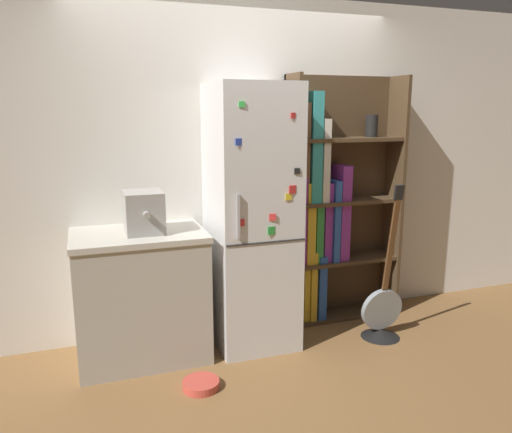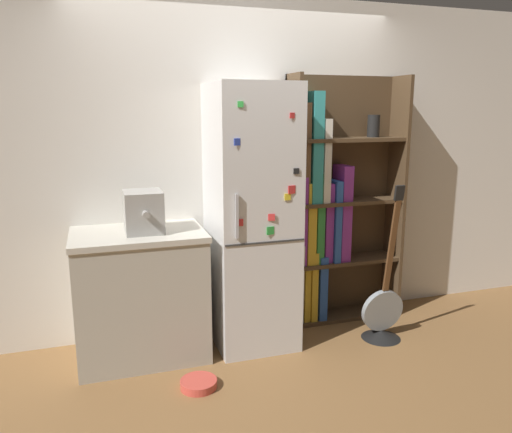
{
  "view_description": "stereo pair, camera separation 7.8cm",
  "coord_description": "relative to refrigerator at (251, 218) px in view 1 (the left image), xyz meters",
  "views": [
    {
      "loc": [
        -1.16,
        -3.29,
        1.75
      ],
      "look_at": [
        0.04,
        0.15,
        0.97
      ],
      "focal_mm": 35.0,
      "sensor_mm": 36.0,
      "label": 1
    },
    {
      "loc": [
        -1.09,
        -3.32,
        1.75
      ],
      "look_at": [
        0.04,
        0.15,
        0.97
      ],
      "focal_mm": 35.0,
      "sensor_mm": 36.0,
      "label": 2
    }
  ],
  "objects": [
    {
      "name": "wall_back",
      "position": [
        0.0,
        0.35,
        0.33
      ],
      "size": [
        8.0,
        0.05,
        2.6
      ],
      "color": "white",
      "rests_on": "ground_plane"
    },
    {
      "name": "guitar",
      "position": [
        0.97,
        -0.31,
        -0.8
      ],
      "size": [
        0.34,
        0.3,
        1.23
      ],
      "color": "black",
      "rests_on": "ground_plane"
    },
    {
      "name": "refrigerator",
      "position": [
        0.0,
        0.0,
        0.0
      ],
      "size": [
        0.59,
        0.67,
        1.94
      ],
      "color": "silver",
      "rests_on": "ground_plane"
    },
    {
      "name": "pet_bowl",
      "position": [
        -0.53,
        -0.56,
        -0.94
      ],
      "size": [
        0.24,
        0.24,
        0.05
      ],
      "color": "#D84C3F",
      "rests_on": "ground_plane"
    },
    {
      "name": "kitchen_counter",
      "position": [
        -0.82,
        0.01,
        -0.51
      ],
      "size": [
        0.91,
        0.64,
        0.92
      ],
      "color": "#BCB7A8",
      "rests_on": "ground_plane"
    },
    {
      "name": "bookshelf",
      "position": [
        0.74,
        0.21,
        -0.02
      ],
      "size": [
        0.98,
        0.3,
        2.02
      ],
      "color": "#4C3823",
      "rests_on": "ground_plane"
    },
    {
      "name": "espresso_machine",
      "position": [
        -0.78,
        -0.01,
        0.1
      ],
      "size": [
        0.26,
        0.34,
        0.29
      ],
      "color": "#A5A39E",
      "rests_on": "kitchen_counter"
    },
    {
      "name": "ground_plane",
      "position": [
        0.0,
        -0.13,
        -0.97
      ],
      "size": [
        16.0,
        16.0,
        0.0
      ],
      "primitive_type": "plane",
      "color": "olive"
    }
  ]
}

